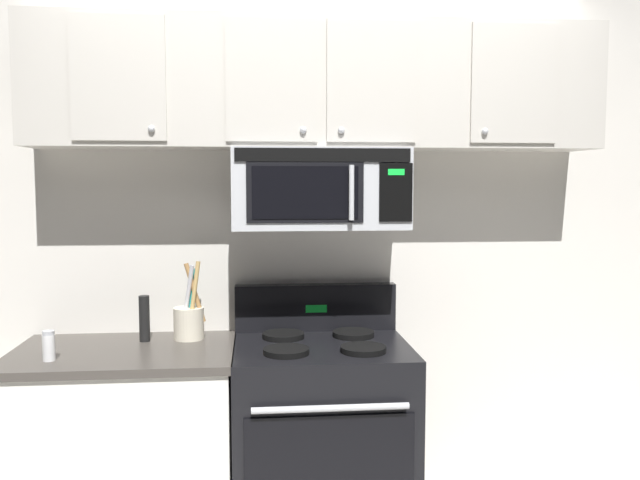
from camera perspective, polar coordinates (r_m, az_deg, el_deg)
The scene contains 8 objects.
back_wall at distance 3.21m, azimuth -0.52°, elevation 0.47°, with size 5.20×0.10×2.70m, color silver.
stove_range at distance 3.06m, azimuth 0.13°, elevation -16.82°, with size 0.76×0.69×1.12m.
over_range_microwave at distance 2.95m, azimuth -0.10°, elevation 4.44°, with size 0.76×0.43×0.35m.
upper_cabinets at distance 3.01m, azimuth -0.16°, elevation 13.03°, with size 2.50×0.36×0.55m.
counter_segment at distance 3.11m, azimuth -16.23°, elevation -17.00°, with size 0.93×0.65×0.90m.
utensil_crock_cream at distance 3.06m, azimuth -11.12°, elevation -6.66°, with size 0.14×0.14×0.35m.
salt_shaker at distance 2.86m, azimuth -22.21°, elevation -8.39°, with size 0.05×0.05×0.12m.
pepper_mill at distance 3.06m, azimuth -14.81°, elevation -6.52°, with size 0.05×0.05×0.20m, color black.
Camera 1 is at (-0.28, -2.40, 1.61)m, focal length 37.37 mm.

